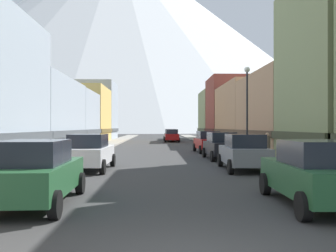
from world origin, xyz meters
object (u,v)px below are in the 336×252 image
car_driving_0 (172,136)px  trash_bin_right (316,162)px  potted_plant_1 (2,166)px  streetlamp_right (247,98)px  car_right_1 (244,152)px  potted_plant_0 (328,163)px  car_right_3 (208,142)px  car_left_1 (89,152)px  car_right_0 (316,173)px  car_left_0 (35,172)px  pedestrian_0 (267,147)px  car_driving_1 (170,135)px  car_right_2 (222,146)px

car_driving_0 → trash_bin_right: bearing=-82.5°
potted_plant_1 → streetlamp_right: bearing=33.0°
car_right_1 → potted_plant_0: car_right_1 is taller
car_right_3 → car_driving_0: 20.97m
car_driving_0 → potted_plant_0: car_driving_0 is taller
car_right_1 → car_left_1: bearing=178.4°
car_right_0 → trash_bin_right: bearing=66.4°
car_left_0 → streetlamp_right: size_ratio=0.76×
car_left_0 → car_driving_0: same height
pedestrian_0 → trash_bin_right: bearing=-89.1°
car_right_3 → potted_plant_0: (3.20, -14.67, -0.33)m
potted_plant_1 → pedestrian_0: 14.83m
car_right_3 → car_driving_1: same height
car_driving_1 → potted_plant_1: car_driving_1 is taller
potted_plant_0 → streetlamp_right: bearing=102.0°
car_right_3 → potted_plant_0: size_ratio=5.19×
car_left_0 → car_right_2: bearing=61.6°
car_right_2 → potted_plant_1: bearing=-141.8°
car_driving_0 → potted_plant_0: (5.40, -35.53, -0.33)m
streetlamp_right → car_left_1: bearing=-149.2°
car_right_1 → car_right_2: same height
car_left_1 → streetlamp_right: (9.15, 5.45, 3.09)m
car_left_1 → car_driving_1: (5.40, 38.04, 0.00)m
car_right_0 → car_left_0: bearing=177.4°
car_right_0 → pedestrian_0: size_ratio=2.73×
trash_bin_right → car_right_0: bearing=-113.6°
streetlamp_right → car_driving_0: bearing=97.7°
car_right_2 → car_driving_1: bearing=93.9°
trash_bin_right → car_left_1: bearing=165.4°
car_right_0 → car_driving_1: size_ratio=1.01×
car_right_2 → car_driving_1: (-2.20, 32.12, 0.00)m
car_left_1 → car_right_0: bearing=-48.1°
car_right_0 → car_left_1: bearing=131.9°
car_driving_0 → pedestrian_0: size_ratio=2.69×
car_left_1 → car_right_1: size_ratio=1.00×
car_right_1 → potted_plant_0: size_ratio=5.15×
trash_bin_right → pedestrian_0: 6.73m
car_right_1 → potted_plant_1: bearing=-167.7°
car_left_0 → potted_plant_0: 12.27m
car_driving_1 → trash_bin_right: (4.75, -40.70, -0.26)m
car_right_2 → potted_plant_0: bearing=-68.7°
car_right_0 → car_right_1: (0.00, 8.27, 0.00)m
car_left_0 → pedestrian_0: pedestrian_0 is taller
car_driving_1 → streetlamp_right: size_ratio=0.75×
car_right_1 → car_driving_1: size_ratio=1.01×
car_left_0 → car_right_1: size_ratio=1.00×
car_right_3 → car_left_1: bearing=-121.6°
car_driving_1 → potted_plant_1: size_ratio=5.91×
car_driving_0 → car_right_3: bearing=-84.0°
car_right_3 → car_right_1: bearing=-90.0°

